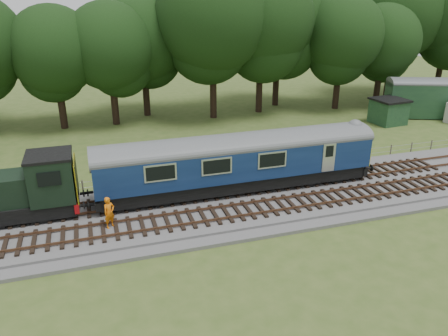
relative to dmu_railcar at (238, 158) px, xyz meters
name	(u,v)px	position (x,y,z in m)	size (l,w,h in m)	color
ground	(218,207)	(-1.72, -1.40, -2.61)	(120.00, 120.00, 0.00)	#3D561F
ballast	(218,205)	(-1.72, -1.40, -2.43)	(70.00, 7.00, 0.35)	#4C4C4F
track_north	(212,192)	(-1.72, 0.00, -2.19)	(67.20, 2.40, 0.21)	black
track_south	(226,213)	(-1.72, -3.00, -2.19)	(67.20, 2.40, 0.21)	black
fence	(200,180)	(-1.72, 3.10, -2.61)	(64.00, 0.12, 1.00)	#6B6054
tree_line	(159,117)	(-1.72, 20.60, -2.61)	(70.00, 8.00, 18.00)	black
dmu_railcar	(238,158)	(0.00, 0.00, 0.00)	(18.05, 2.86, 3.88)	black
shunter_loco	(2,195)	(-13.93, 0.00, -0.63)	(8.91, 2.60, 3.38)	black
worker	(109,213)	(-8.31, -2.57, -1.35)	(0.66, 0.43, 1.81)	orange
shed	(388,111)	(20.11, 11.41, -1.32)	(3.37, 3.37, 2.53)	#1A3A25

